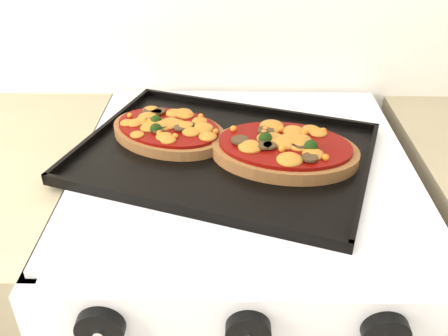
{
  "coord_description": "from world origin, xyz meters",
  "views": [
    {
      "loc": [
        -0.05,
        0.94,
        1.37
      ],
      "look_at": [
        -0.06,
        1.65,
        0.92
      ],
      "focal_mm": 40.0,
      "sensor_mm": 36.0,
      "label": 1
    }
  ],
  "objects_px": {
    "baking_tray": "(225,152)",
    "pizza_right": "(285,148)",
    "stove": "(240,330)",
    "pizza_left": "(169,130)"
  },
  "relations": [
    {
      "from": "stove",
      "to": "pizza_right",
      "type": "xyz_separation_m",
      "value": [
        0.07,
        -0.01,
        0.48
      ]
    },
    {
      "from": "stove",
      "to": "pizza_right",
      "type": "relative_size",
      "value": 3.56
    },
    {
      "from": "baking_tray",
      "to": "pizza_left",
      "type": "xyz_separation_m",
      "value": [
        -0.11,
        0.05,
        0.01
      ]
    },
    {
      "from": "baking_tray",
      "to": "pizza_left",
      "type": "relative_size",
      "value": 2.22
    },
    {
      "from": "stove",
      "to": "pizza_left",
      "type": "relative_size",
      "value": 4.05
    },
    {
      "from": "baking_tray",
      "to": "pizza_right",
      "type": "distance_m",
      "value": 0.11
    },
    {
      "from": "pizza_right",
      "to": "pizza_left",
      "type": "bearing_deg",
      "value": 162.12
    },
    {
      "from": "stove",
      "to": "pizza_left",
      "type": "height_order",
      "value": "pizza_left"
    },
    {
      "from": "pizza_right",
      "to": "stove",
      "type": "bearing_deg",
      "value": 171.81
    },
    {
      "from": "baking_tray",
      "to": "pizza_right",
      "type": "relative_size",
      "value": 1.94
    }
  ]
}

